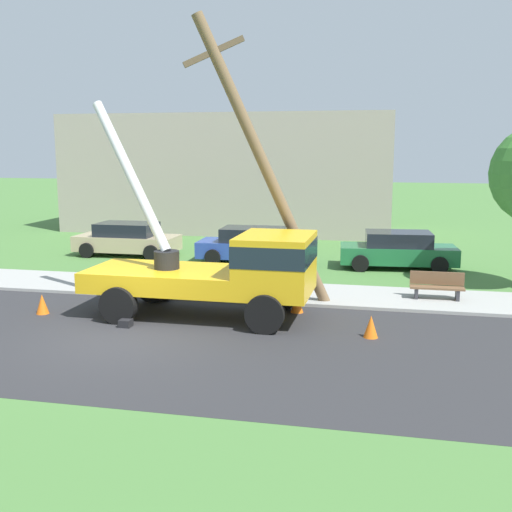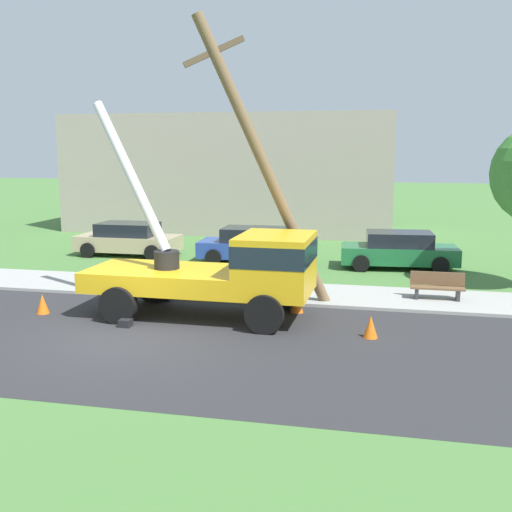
# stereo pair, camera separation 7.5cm
# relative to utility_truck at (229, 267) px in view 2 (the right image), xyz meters

# --- Properties ---
(ground_plane) EXTENTS (120.00, 120.00, 0.00)m
(ground_plane) POSITION_rel_utility_truck_xyz_m (-2.10, 9.66, -1.41)
(ground_plane) COLOR #477538
(road_asphalt) EXTENTS (80.00, 7.87, 0.01)m
(road_asphalt) POSITION_rel_utility_truck_xyz_m (-2.10, -2.34, -1.40)
(road_asphalt) COLOR #2B2B2D
(road_asphalt) RESTS_ON ground
(sidewalk_strip) EXTENTS (80.00, 2.82, 0.10)m
(sidewalk_strip) POSITION_rel_utility_truck_xyz_m (-2.10, 3.00, -1.36)
(sidewalk_strip) COLOR #9E9E99
(sidewalk_strip) RESTS_ON ground
(utility_truck) EXTENTS (6.76, 3.20, 5.98)m
(utility_truck) POSITION_rel_utility_truck_xyz_m (0.00, 0.00, 0.00)
(utility_truck) COLOR gold
(utility_truck) RESTS_ON ground
(leaning_utility_pole) EXTENTS (4.09, 1.76, 8.32)m
(leaning_utility_pole) POSITION_rel_utility_truck_xyz_m (0.62, 1.46, 2.83)
(leaning_utility_pole) COLOR brown
(leaning_utility_pole) RESTS_ON ground
(traffic_cone_ahead) EXTENTS (0.36, 0.36, 0.56)m
(traffic_cone_ahead) POSITION_rel_utility_truck_xyz_m (3.87, -1.02, -1.13)
(traffic_cone_ahead) COLOR orange
(traffic_cone_ahead) RESTS_ON ground
(traffic_cone_behind) EXTENTS (0.36, 0.36, 0.56)m
(traffic_cone_behind) POSITION_rel_utility_truck_xyz_m (-5.25, -0.73, -1.13)
(traffic_cone_behind) COLOR orange
(traffic_cone_behind) RESTS_ON ground
(traffic_cone_curbside) EXTENTS (0.36, 0.36, 0.56)m
(traffic_cone_curbside) POSITION_rel_utility_truck_xyz_m (1.74, 0.94, -1.13)
(traffic_cone_curbside) COLOR orange
(traffic_cone_curbside) RESTS_ON ground
(parked_sedan_tan) EXTENTS (4.40, 2.02, 1.42)m
(parked_sedan_tan) POSITION_rel_utility_truck_xyz_m (-6.85, 8.71, -0.70)
(parked_sedan_tan) COLOR tan
(parked_sedan_tan) RESTS_ON ground
(parked_sedan_blue) EXTENTS (4.46, 2.11, 1.42)m
(parked_sedan_blue) POSITION_rel_utility_truck_xyz_m (-1.18, 8.27, -0.70)
(parked_sedan_blue) COLOR #263F99
(parked_sedan_blue) RESTS_ON ground
(parked_sedan_green) EXTENTS (4.53, 2.25, 1.42)m
(parked_sedan_green) POSITION_rel_utility_truck_xyz_m (4.58, 8.26, -0.70)
(parked_sedan_green) COLOR #1E6638
(parked_sedan_green) RESTS_ON ground
(park_bench) EXTENTS (1.60, 0.45, 0.90)m
(park_bench) POSITION_rel_utility_truck_xyz_m (5.70, 3.07, -0.95)
(park_bench) COLOR brown
(park_bench) RESTS_ON ground
(lowrise_building_backdrop) EXTENTS (18.00, 6.00, 6.40)m
(lowrise_building_backdrop) POSITION_rel_utility_truck_xyz_m (-4.69, 18.01, 1.79)
(lowrise_building_backdrop) COLOR #A5998C
(lowrise_building_backdrop) RESTS_ON ground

